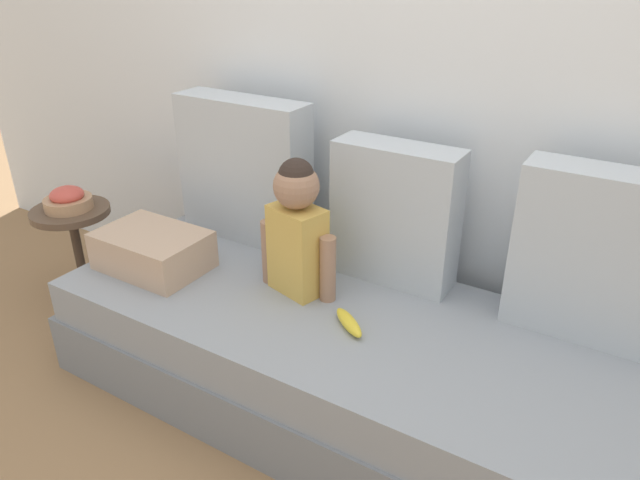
{
  "coord_description": "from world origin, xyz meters",
  "views": [
    {
      "loc": [
        0.78,
        -1.46,
        1.49
      ],
      "look_at": [
        -0.12,
        0.0,
        0.64
      ],
      "focal_mm": 33.23,
      "sensor_mm": 36.0,
      "label": 1
    }
  ],
  "objects": [
    {
      "name": "couch",
      "position": [
        0.0,
        0.0,
        0.19
      ],
      "size": [
        2.16,
        0.82,
        0.39
      ],
      "color": "gray",
      "rests_on": "ground"
    },
    {
      "name": "back_wall",
      "position": [
        0.0,
        0.54,
        1.21
      ],
      "size": [
        5.36,
        0.1,
        2.43
      ],
      "primitive_type": "cube",
      "color": "silver",
      "rests_on": "ground"
    },
    {
      "name": "throw_pillow_left",
      "position": [
        -0.67,
        0.31,
        0.68
      ],
      "size": [
        0.56,
        0.16,
        0.58
      ],
      "primitive_type": "cube",
      "color": "#B2BCC6",
      "rests_on": "couch"
    },
    {
      "name": "throw_pillow_center",
      "position": [
        0.0,
        0.31,
        0.65
      ],
      "size": [
        0.45,
        0.16,
        0.51
      ],
      "primitive_type": "cube",
      "color": "#B2BCC6",
      "rests_on": "couch"
    },
    {
      "name": "fruit_bowl",
      "position": [
        -1.39,
        -0.02,
        0.51
      ],
      "size": [
        0.2,
        0.2,
        0.1
      ],
      "color": "tan",
      "rests_on": "side_table"
    },
    {
      "name": "side_table",
      "position": [
        -1.39,
        -0.02,
        0.36
      ],
      "size": [
        0.33,
        0.33,
        0.47
      ],
      "color": "brown",
      "rests_on": "ground"
    },
    {
      "name": "banana",
      "position": [
        0.03,
        -0.06,
        0.41
      ],
      "size": [
        0.16,
        0.14,
        0.04
      ],
      "primitive_type": "ellipsoid",
      "rotation": [
        0.0,
        0.0,
        -0.64
      ],
      "color": "yellow",
      "rests_on": "couch"
    },
    {
      "name": "folded_blanket",
      "position": [
        -0.8,
        -0.1,
        0.46
      ],
      "size": [
        0.4,
        0.28,
        0.15
      ],
      "primitive_type": "cube",
      "color": "tan",
      "rests_on": "couch"
    },
    {
      "name": "throw_pillow_right",
      "position": [
        0.67,
        0.31,
        0.66
      ],
      "size": [
        0.5,
        0.16,
        0.54
      ],
      "primitive_type": "cube",
      "color": "#B2BCC6",
      "rests_on": "couch"
    },
    {
      "name": "ground_plane",
      "position": [
        0.0,
        0.0,
        0.0
      ],
      "size": [
        12.0,
        12.0,
        0.0
      ],
      "primitive_type": "plane",
      "color": "#93704C"
    },
    {
      "name": "toddler",
      "position": [
        -0.24,
        0.05,
        0.64
      ],
      "size": [
        0.3,
        0.17,
        0.49
      ],
      "color": "gold",
      "rests_on": "couch"
    }
  ]
}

